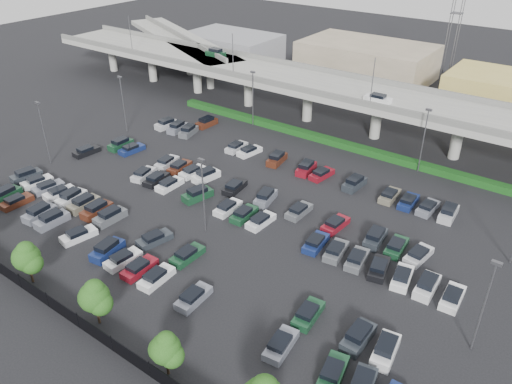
% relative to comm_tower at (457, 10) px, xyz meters
% --- Properties ---
extents(ground, '(280.00, 280.00, 0.00)m').
position_rel_comm_tower_xyz_m(ground, '(-4.00, -74.00, -15.61)').
color(ground, black).
extents(overpass, '(150.00, 13.00, 15.80)m').
position_rel_comm_tower_xyz_m(overpass, '(-4.25, -41.99, -8.64)').
color(overpass, gray).
rests_on(overpass, ground).
extents(on_ramp, '(50.93, 30.13, 8.80)m').
position_rel_comm_tower_xyz_m(on_ramp, '(-56.10, -30.95, -8.76)').
color(on_ramp, gray).
rests_on(on_ramp, ground).
extents(hedge, '(66.00, 1.60, 1.10)m').
position_rel_comm_tower_xyz_m(hedge, '(-4.00, -49.00, -15.06)').
color(hedge, '#123E12').
rests_on(hedge, ground).
extents(fence, '(70.00, 0.10, 2.00)m').
position_rel_comm_tower_xyz_m(fence, '(-4.05, -102.00, -14.71)').
color(fence, black).
rests_on(fence, ground).
extents(tree_row, '(65.07, 3.66, 5.94)m').
position_rel_comm_tower_xyz_m(tree_row, '(-3.30, -100.53, -12.09)').
color(tree_row, '#332316').
rests_on(tree_row, ground).
extents(parked_cars, '(62.74, 41.57, 1.67)m').
position_rel_comm_tower_xyz_m(parked_cars, '(-5.73, -77.48, -14.99)').
color(parked_cars, '#163F25').
rests_on(parked_cars, ground).
extents(light_poles, '(66.90, 48.38, 10.30)m').
position_rel_comm_tower_xyz_m(light_poles, '(-8.12, -72.00, -9.37)').
color(light_poles, '#4C4C51').
rests_on(light_poles, ground).
extents(distant_buildings, '(138.00, 24.00, 9.00)m').
position_rel_comm_tower_xyz_m(distant_buildings, '(8.38, -12.19, -11.87)').
color(distant_buildings, gray).
rests_on(distant_buildings, ground).
extents(comm_tower, '(2.40, 2.40, 30.00)m').
position_rel_comm_tower_xyz_m(comm_tower, '(0.00, 0.00, 0.00)').
color(comm_tower, '#4C4C51').
rests_on(comm_tower, ground).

